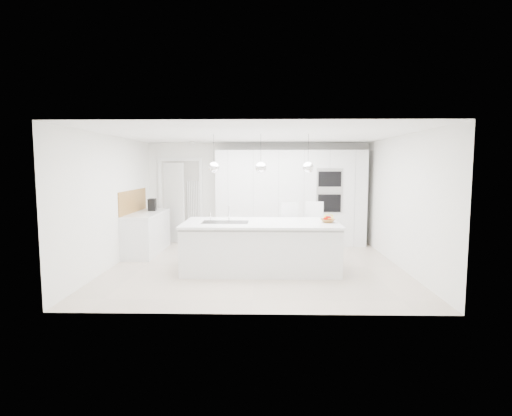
{
  "coord_description": "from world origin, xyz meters",
  "views": [
    {
      "loc": [
        0.17,
        -7.53,
        1.92
      ],
      "look_at": [
        0.0,
        0.3,
        1.1
      ],
      "focal_mm": 28.0,
      "sensor_mm": 36.0,
      "label": 1
    }
  ],
  "objects_px": {
    "island_base": "(261,248)",
    "bar_stool_right": "(315,231)",
    "fruit_bowl": "(328,221)",
    "espresso_machine": "(152,205)",
    "bar_stool_left": "(290,232)"
  },
  "relations": [
    {
      "from": "island_base",
      "to": "bar_stool_left",
      "type": "bearing_deg",
      "value": 53.82
    },
    {
      "from": "island_base",
      "to": "bar_stool_right",
      "type": "xyz_separation_m",
      "value": [
        1.12,
        0.94,
        0.16
      ]
    },
    {
      "from": "bar_stool_right",
      "to": "bar_stool_left",
      "type": "bearing_deg",
      "value": -151.7
    },
    {
      "from": "espresso_machine",
      "to": "fruit_bowl",
      "type": "bearing_deg",
      "value": -33.27
    },
    {
      "from": "espresso_machine",
      "to": "bar_stool_left",
      "type": "relative_size",
      "value": 0.24
    },
    {
      "from": "fruit_bowl",
      "to": "bar_stool_left",
      "type": "xyz_separation_m",
      "value": [
        -0.64,
        0.79,
        -0.35
      ]
    },
    {
      "from": "bar_stool_left",
      "to": "bar_stool_right",
      "type": "distance_m",
      "value": 0.55
    },
    {
      "from": "island_base",
      "to": "fruit_bowl",
      "type": "relative_size",
      "value": 10.46
    },
    {
      "from": "fruit_bowl",
      "to": "bar_stool_left",
      "type": "distance_m",
      "value": 1.07
    },
    {
      "from": "espresso_machine",
      "to": "bar_stool_right",
      "type": "height_order",
      "value": "bar_stool_right"
    },
    {
      "from": "fruit_bowl",
      "to": "espresso_machine",
      "type": "relative_size",
      "value": 0.97
    },
    {
      "from": "fruit_bowl",
      "to": "espresso_machine",
      "type": "height_order",
      "value": "espresso_machine"
    },
    {
      "from": "island_base",
      "to": "espresso_machine",
      "type": "bearing_deg",
      "value": 143.31
    },
    {
      "from": "island_base",
      "to": "bar_stool_right",
      "type": "relative_size",
      "value": 2.38
    },
    {
      "from": "bar_stool_right",
      "to": "espresso_machine",
      "type": "bearing_deg",
      "value": 178.94
    }
  ]
}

